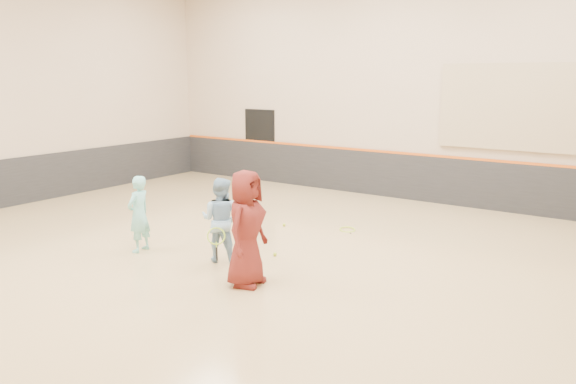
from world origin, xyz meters
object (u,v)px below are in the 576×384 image
Objects in this scene: instructor at (221,220)px; spare_racket at (347,228)px; girl at (139,214)px; young_man at (246,228)px.

spare_racket is at bearing -123.77° from instructor.
spare_racket is at bearing 134.99° from girl.
young_man reaches higher than girl.
young_man is (1.09, -0.65, 0.17)m from instructor.
girl is at bearing -125.82° from spare_racket.
young_man reaches higher than spare_racket.
spare_racket is at bearing -6.83° from young_man.
instructor is 1.98× the size of spare_racket.
young_man is 2.42× the size of spare_racket.
young_man is at bearing -86.73° from spare_racket.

